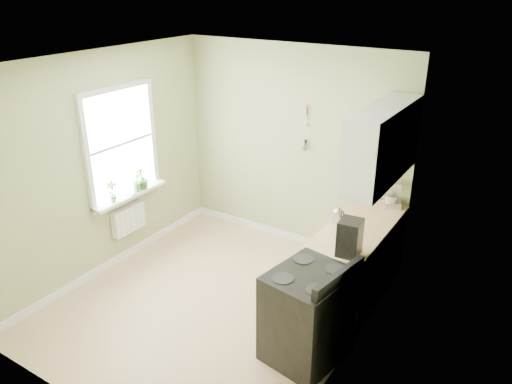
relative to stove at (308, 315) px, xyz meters
The scene contains 21 objects.
floor 1.38m from the stove, behind, with size 3.20×3.60×0.02m, color tan.
ceiling 2.59m from the stove, behind, with size 3.20×3.60×0.02m, color white.
wall_back 2.53m from the stove, 122.55° to the left, with size 3.20×0.02×2.70m, color tan.
wall_left 3.02m from the stove, behind, with size 0.02×3.60×2.70m, color tan.
wall_right 0.96m from the stove, 29.95° to the left, with size 0.02×3.60×2.70m, color tan.
base_cabinets 1.19m from the stove, 88.92° to the left, with size 0.60×1.60×0.87m, color white.
countertop 1.26m from the stove, 89.40° to the left, with size 0.64×1.60×0.04m, color #DFBC88.
upper_cabinets 1.90m from the stove, 83.48° to the left, with size 0.35×1.40×0.80m, color white.
window 3.10m from the stove, behind, with size 0.06×1.14×1.44m.
window_sill 2.86m from the stove, 170.00° to the left, with size 0.18×1.14×0.04m, color white.
radiator 2.85m from the stove, behind, with size 0.12×0.50×0.35m, color white.
wall_utensils 2.50m from the stove, 118.66° to the left, with size 0.02×0.14×0.58m.
stove is the anchor object (origin of this frame).
stand_mixer 2.02m from the stove, 85.82° to the left, with size 0.27×0.32×0.35m.
kettle 1.26m from the stove, 101.58° to the left, with size 0.19×0.11×0.19m.
coffee_maker 0.84m from the stove, 75.19° to the left, with size 0.23×0.25×0.37m.
red_tray 2.02m from the stove, 96.29° to the left, with size 0.38×0.38×0.02m, color #BC2740.
jar 1.24m from the stove, 101.27° to the left, with size 0.07×0.07×0.08m.
plant_a 2.84m from the stove, behind, with size 0.15×0.10×0.28m, color #35702C.
plant_b 2.90m from the stove, 167.59° to the left, with size 0.15×0.12×0.27m, color #35702C.
plant_c 2.92m from the stove, 165.67° to the left, with size 0.16×0.16×0.29m, color #35702C.
Camera 1 is at (2.94, -3.74, 3.44)m, focal length 35.00 mm.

